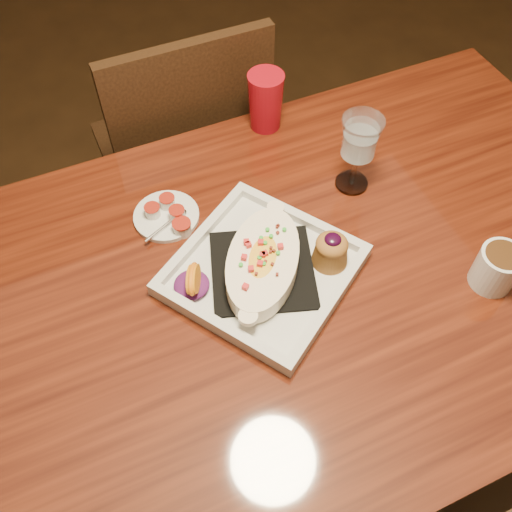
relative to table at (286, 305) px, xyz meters
name	(u,v)px	position (x,y,z in m)	size (l,w,h in m)	color
floor	(276,420)	(0.00, 0.00, -0.65)	(7.00, 7.00, 0.00)	#311F10
table	(286,305)	(0.00, 0.00, 0.00)	(1.50, 0.90, 0.75)	maroon
chair_far	(186,154)	(0.00, 0.63, -0.15)	(0.42, 0.42, 0.93)	black
plate	(267,265)	(-0.03, 0.02, 0.12)	(0.41, 0.41, 0.08)	silver
coffee_mug	(498,266)	(0.34, -0.16, 0.14)	(0.11, 0.08, 0.08)	silver
goblet	(360,142)	(0.22, 0.16, 0.22)	(0.08, 0.08, 0.17)	silver
saucer	(166,215)	(-0.16, 0.23, 0.11)	(0.13, 0.13, 0.09)	silver
creamer_loose	(182,227)	(-0.14, 0.18, 0.11)	(0.04, 0.04, 0.03)	white
red_tumbler	(266,101)	(0.14, 0.40, 0.16)	(0.08, 0.08, 0.13)	#AA0C19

